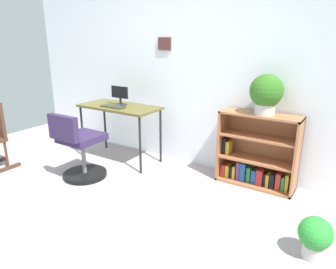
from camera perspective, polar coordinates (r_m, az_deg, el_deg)
The scene contains 9 objects.
ground_plane at distance 2.95m, azimuth -20.42°, elevation -17.29°, with size 6.24×6.24×0.00m, color #9F9498.
wall_back at distance 4.08m, azimuth 2.64°, elevation 12.60°, with size 5.20×0.12×2.57m.
desk at distance 4.18m, azimuth -8.87°, elevation 4.36°, with size 1.09×0.52×0.76m.
monitor at distance 4.18m, azimuth -8.81°, elevation 7.03°, with size 0.27×0.17×0.25m.
keyboard at distance 4.09m, azimuth -10.05°, elevation 5.06°, with size 0.34×0.13×0.02m, color #2D3423.
office_chair at distance 3.80m, azimuth -15.95°, elevation -2.70°, with size 0.52×0.55×0.82m.
bookshelf_low at distance 3.67m, azimuth 16.05°, elevation -3.43°, with size 0.86×0.30×0.84m.
potted_plant_on_shelf at distance 3.42m, azimuth 17.57°, elevation 7.30°, with size 0.35×0.35×0.43m.
potted_plant_floor at distance 2.72m, azimuth 25.36°, elevation -16.43°, with size 0.25×0.25×0.34m.
Camera 1 is at (2.05, -1.36, 1.63)m, focal length 33.23 mm.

